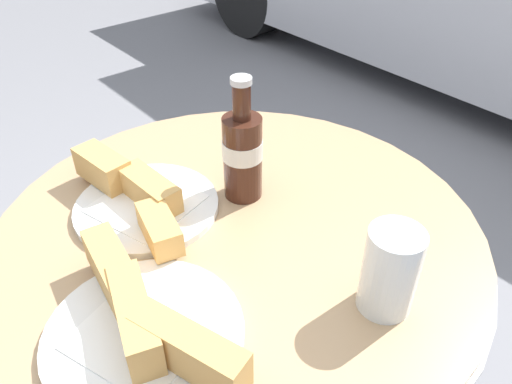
% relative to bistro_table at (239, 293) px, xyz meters
% --- Properties ---
extents(bistro_table, '(0.80, 0.80, 0.75)m').
position_rel_bistro_table_xyz_m(bistro_table, '(0.00, 0.00, 0.00)').
color(bistro_table, '#B7B7BC').
rests_on(bistro_table, ground_plane).
extents(cola_bottle_left, '(0.07, 0.07, 0.22)m').
position_rel_bistro_table_xyz_m(cola_bottle_left, '(-0.06, 0.06, 0.24)').
color(cola_bottle_left, '#3D1E14').
rests_on(cola_bottle_left, bistro_table).
extents(drinking_glass, '(0.07, 0.07, 0.13)m').
position_rel_bistro_table_xyz_m(drinking_glass, '(0.25, 0.05, 0.22)').
color(drinking_glass, black).
rests_on(drinking_glass, bistro_table).
extents(lunch_plate_near, '(0.32, 0.25, 0.07)m').
position_rel_bistro_table_xyz_m(lunch_plate_near, '(0.09, -0.22, 0.19)').
color(lunch_plate_near, white).
rests_on(lunch_plate_near, bistro_table).
extents(lunch_plate_far, '(0.31, 0.24, 0.07)m').
position_rel_bistro_table_xyz_m(lunch_plate_far, '(-0.14, -0.10, 0.18)').
color(lunch_plate_far, white).
rests_on(lunch_plate_far, bistro_table).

